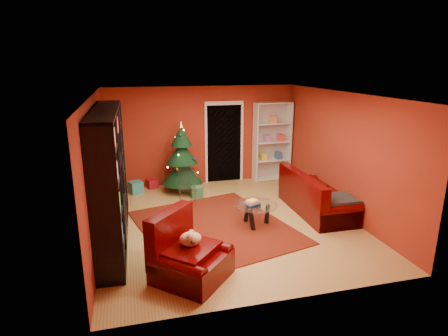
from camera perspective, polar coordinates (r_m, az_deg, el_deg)
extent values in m
cube|color=#A17F41|center=(7.83, 0.73, -8.37)|extent=(5.00, 5.50, 0.05)
cube|color=silver|center=(7.17, 0.81, 11.35)|extent=(5.00, 5.50, 0.05)
cube|color=maroon|center=(10.03, -3.38, 4.95)|extent=(5.00, 0.05, 2.60)
cube|color=maroon|center=(7.18, -19.08, -0.28)|extent=(0.05, 5.50, 2.60)
cube|color=maroon|center=(8.39, 17.66, 2.09)|extent=(0.05, 5.50, 2.60)
cube|color=#5E1A0D|center=(7.58, -1.48, -8.93)|extent=(3.37, 3.70, 0.02)
cube|color=teal|center=(9.69, -13.28, -2.87)|extent=(0.39, 0.39, 0.30)
cube|color=#2B6D3F|center=(9.16, -4.19, -3.68)|extent=(0.28, 0.28, 0.27)
cube|color=maroon|center=(9.98, -10.87, -2.36)|extent=(0.31, 0.31, 0.24)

